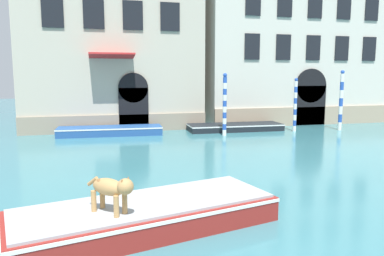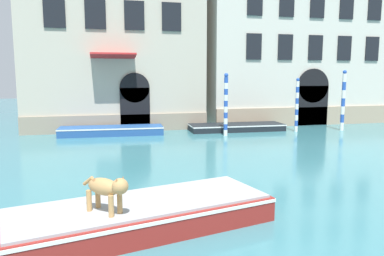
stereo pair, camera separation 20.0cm
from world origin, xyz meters
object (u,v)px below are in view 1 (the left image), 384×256
boat_moored_far (235,127)px  mooring_pole_0 (225,104)px  mooring_pole_2 (295,105)px  dog_on_deck (112,188)px  boat_foreground (147,214)px  boat_moored_near_palazzo (110,131)px  mooring_pole_1 (341,100)px

boat_moored_far → mooring_pole_0: size_ratio=1.67×
boat_moored_far → mooring_pole_2: mooring_pole_2 is taller
dog_on_deck → boat_foreground: bearing=80.5°
boat_moored_near_palazzo → boat_moored_far: (7.87, -0.14, -0.04)m
boat_moored_near_palazzo → mooring_pole_1: size_ratio=1.60×
boat_moored_near_palazzo → dog_on_deck: bearing=-89.0°
boat_moored_near_palazzo → mooring_pole_2: mooring_pole_2 is taller
boat_foreground → boat_moored_far: size_ratio=1.05×
boat_foreground → mooring_pole_1: mooring_pole_1 is taller
boat_moored_far → mooring_pole_1: mooring_pole_1 is taller
boat_moored_near_palazzo → boat_moored_far: 7.87m
boat_foreground → mooring_pole_1: bearing=28.0°
dog_on_deck → mooring_pole_1: size_ratio=0.25×
mooring_pole_0 → mooring_pole_2: bearing=5.4°
boat_foreground → dog_on_deck: size_ratio=6.52×
boat_moored_near_palazzo → mooring_pole_2: 11.58m
mooring_pole_1 → mooring_pole_2: 3.14m
mooring_pole_1 → boat_moored_far: bearing=167.0°
dog_on_deck → mooring_pole_0: (7.06, 12.92, 0.66)m
dog_on_deck → mooring_pole_1: (15.05, 13.11, 0.76)m
mooring_pole_0 → mooring_pole_1: size_ratio=0.95×
mooring_pole_1 → mooring_pole_2: (-3.12, 0.27, -0.25)m
mooring_pole_1 → boat_moored_near_palazzo: bearing=173.4°
boat_foreground → boat_moored_far: (7.60, 14.10, -0.11)m
mooring_pole_1 → boat_foreground: bearing=-138.6°
dog_on_deck → mooring_pole_2: bearing=94.4°
dog_on_deck → boat_moored_far: size_ratio=0.16×
boat_moored_far → mooring_pole_0: (-1.33, -1.73, 1.62)m
boat_moored_near_palazzo → boat_moored_far: bearing=2.0°
boat_moored_far → dog_on_deck: bearing=-118.0°
boat_foreground → mooring_pole_2: mooring_pole_2 is taller
dog_on_deck → mooring_pole_0: 14.74m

